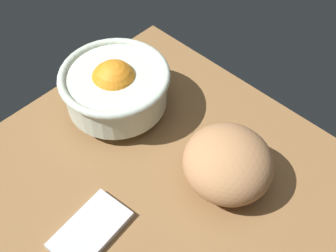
{
  "coord_description": "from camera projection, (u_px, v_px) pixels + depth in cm",
  "views": [
    {
      "loc": [
        -27.31,
        -28.52,
        65.94
      ],
      "look_at": [
        8.44,
        5.86,
        5.0
      ],
      "focal_mm": 45.25,
      "sensor_mm": 36.0,
      "label": 1
    }
  ],
  "objects": [
    {
      "name": "ground_plane",
      "position": [
        159.0,
        191.0,
        0.77
      ],
      "size": [
        64.25,
        67.7,
        3.0
      ],
      "primitive_type": "cube",
      "color": "olive"
    },
    {
      "name": "fruit_bowl",
      "position": [
        115.0,
        85.0,
        0.83
      ],
      "size": [
        21.66,
        21.66,
        12.24
      ],
      "color": "silver",
      "rests_on": "ground"
    },
    {
      "name": "bread_loaf",
      "position": [
        228.0,
        163.0,
        0.73
      ],
      "size": [
        19.85,
        20.15,
        11.1
      ],
      "primitive_type": "ellipsoid",
      "rotation": [
        0.0,
        0.0,
        4.39
      ],
      "color": "tan",
      "rests_on": "ground"
    },
    {
      "name": "napkin_folded",
      "position": [
        90.0,
        230.0,
        0.7
      ],
      "size": [
        13.95,
        9.06,
        1.25
      ],
      "primitive_type": "cube",
      "rotation": [
        0.0,
        0.0,
        0.11
      ],
      "color": "silver",
      "rests_on": "ground"
    }
  ]
}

